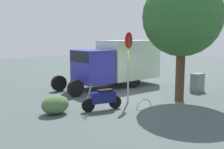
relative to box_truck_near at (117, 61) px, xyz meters
name	(u,v)px	position (x,y,z in m)	size (l,w,h in m)	color
ground_plane	(134,99)	(1.52, 3.21, -1.59)	(60.00, 60.00, 0.00)	#475251
box_truck_near	(117,61)	(0.00, 0.00, 0.00)	(6.76, 2.20, 2.88)	black
motorcycle	(103,98)	(3.93, 3.85, -1.07)	(1.79, 0.68, 1.20)	black
stop_sign	(128,56)	(2.18, 3.50, 0.63)	(0.71, 0.33, 3.32)	#9E9EA3
street_tree	(182,17)	(-0.02, 4.80, 2.43)	(3.75, 3.75, 5.93)	#47301E
utility_cabinet	(197,83)	(-2.58, 4.09, -1.07)	(0.74, 0.46, 1.04)	slate
bike_rack_hoop	(144,108)	(2.33, 4.72, -1.59)	(0.85, 0.85, 0.05)	#B7B7BC
shrub_near_sign	(55,105)	(5.78, 3.11, -1.20)	(1.13, 0.92, 0.77)	#486739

